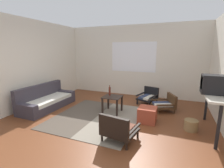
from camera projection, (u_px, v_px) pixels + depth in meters
The scene contains 15 objects.
ground_plane at pixel (99, 127), 3.82m from camera, with size 7.80×7.80×0.00m, color brown.
far_wall_with_window at pixel (133, 61), 6.33m from camera, with size 5.60×0.13×2.70m.
side_wall_left at pixel (22, 65), 4.79m from camera, with size 0.12×6.60×2.70m, color silver.
area_rug at pixel (97, 117), 4.39m from camera, with size 2.16×2.38×0.01m.
couch at pixel (47, 101), 5.06m from camera, with size 0.75×1.81×0.72m.
coffee_table at pixel (112, 100), 4.65m from camera, with size 0.51×0.49×0.48m.
armchair_by_window at pixel (148, 96), 5.49m from camera, with size 0.69×0.76×0.52m.
armchair_striped_foreground at pixel (118, 129), 3.18m from camera, with size 0.71×0.70×0.58m.
armchair_corner at pixel (165, 103), 4.81m from camera, with size 0.77×0.76×0.49m.
ottoman_orange at pixel (147, 115), 4.07m from camera, with size 0.43×0.43×0.37m, color #993D28.
console_shelf at pixel (214, 97), 3.44m from camera, with size 0.43×1.50×0.89m.
crt_television at pixel (216, 85), 3.29m from camera, with size 0.54×0.35×0.39m.
clay_vase at pixel (212, 85), 3.66m from camera, with size 0.21×0.21×0.31m.
glass_bottle at pixel (110, 91), 4.73m from camera, with size 0.06×0.06×0.30m.
wicker_basket at pixel (191, 125), 3.64m from camera, with size 0.29×0.29×0.24m, color olive.
Camera 1 is at (1.60, -3.17, 1.77)m, focal length 26.10 mm.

